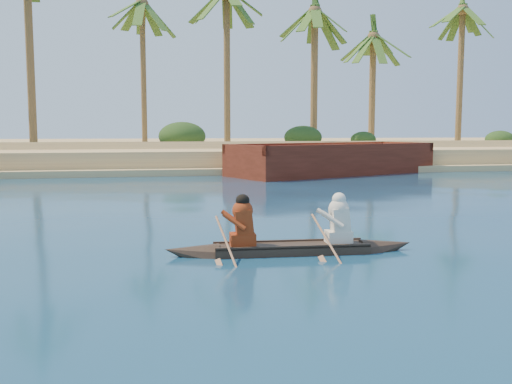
{
  "coord_description": "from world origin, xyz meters",
  "views": [
    {
      "loc": [
        -10.97,
        -9.32,
        2.54
      ],
      "look_at": [
        -8.38,
        3.68,
        1.09
      ],
      "focal_mm": 40.0,
      "sensor_mm": 36.0,
      "label": 1
    }
  ],
  "objects": [
    {
      "name": "barge_mid",
      "position": [
        -0.2,
        22.0,
        0.72
      ],
      "size": [
        13.05,
        8.63,
        2.07
      ],
      "rotation": [
        0.0,
        0.0,
        0.4
      ],
      "color": "maroon",
      "rests_on": "ground"
    },
    {
      "name": "shrub_cluster",
      "position": [
        0.0,
        31.5,
        1.2
      ],
      "size": [
        100.0,
        6.0,
        2.4
      ],
      "primitive_type": null,
      "color": "black",
      "rests_on": "ground"
    },
    {
      "name": "sandy_embankment",
      "position": [
        0.0,
        46.89,
        0.53
      ],
      "size": [
        150.0,
        51.0,
        1.5
      ],
      "color": "#E1C57F",
      "rests_on": "ground"
    },
    {
      "name": "palm_grove",
      "position": [
        0.0,
        35.0,
        8.0
      ],
      "size": [
        110.0,
        14.0,
        16.0
      ],
      "primitive_type": null,
      "color": "#395F21",
      "rests_on": "ground"
    },
    {
      "name": "canoe",
      "position": [
        -8.0,
        1.88,
        0.28
      ],
      "size": [
        5.22,
        0.97,
        1.43
      ],
      "rotation": [
        0.0,
        0.0,
        -0.06
      ],
      "color": "#31261B",
      "rests_on": "ground"
    }
  ]
}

